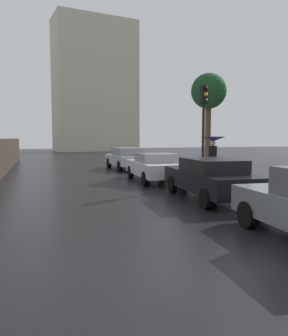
{
  "coord_description": "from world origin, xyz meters",
  "views": [
    {
      "loc": [
        -2.42,
        -4.09,
        2.02
      ],
      "look_at": [
        0.3,
        4.47,
        1.2
      ],
      "focal_mm": 35.54,
      "sensor_mm": 36.0,
      "label": 1
    }
  ],
  "objects_px": {
    "car_silver_mid_road": "(127,158)",
    "car_black_far_lane": "(210,178)",
    "street_tree_near": "(209,93)",
    "car_white_far_ahead": "(155,166)",
    "pedestrian_with_umbrella_near": "(213,145)",
    "traffic_light": "(204,115)"
  },
  "relations": [
    {
      "from": "car_white_far_ahead",
      "to": "car_black_far_lane",
      "type": "distance_m",
      "value": 4.83
    },
    {
      "from": "car_white_far_ahead",
      "to": "pedestrian_with_umbrella_near",
      "type": "bearing_deg",
      "value": -25.2
    },
    {
      "from": "car_black_far_lane",
      "to": "pedestrian_with_umbrella_near",
      "type": "bearing_deg",
      "value": 63.57
    },
    {
      "from": "pedestrian_with_umbrella_near",
      "to": "street_tree_near",
      "type": "height_order",
      "value": "street_tree_near"
    },
    {
      "from": "car_white_far_ahead",
      "to": "car_black_far_lane",
      "type": "relative_size",
      "value": 0.95
    },
    {
      "from": "traffic_light",
      "to": "car_black_far_lane",
      "type": "bearing_deg",
      "value": -113.1
    },
    {
      "from": "street_tree_near",
      "to": "traffic_light",
      "type": "bearing_deg",
      "value": -120.34
    },
    {
      "from": "pedestrian_with_umbrella_near",
      "to": "traffic_light",
      "type": "xyz_separation_m",
      "value": [
        -0.93,
        -0.87,
        1.25
      ]
    },
    {
      "from": "car_silver_mid_road",
      "to": "traffic_light",
      "type": "distance_m",
      "value": 8.61
    },
    {
      "from": "car_silver_mid_road",
      "to": "street_tree_near",
      "type": "height_order",
      "value": "street_tree_near"
    },
    {
      "from": "car_silver_mid_road",
      "to": "traffic_light",
      "type": "relative_size",
      "value": 1.08
    },
    {
      "from": "car_silver_mid_road",
      "to": "pedestrian_with_umbrella_near",
      "type": "xyz_separation_m",
      "value": [
        2.09,
        -7.37,
        0.95
      ]
    },
    {
      "from": "car_silver_mid_road",
      "to": "car_white_far_ahead",
      "type": "height_order",
      "value": "car_silver_mid_road"
    },
    {
      "from": "car_silver_mid_road",
      "to": "car_black_far_lane",
      "type": "height_order",
      "value": "car_silver_mid_road"
    },
    {
      "from": "street_tree_near",
      "to": "car_black_far_lane",
      "type": "bearing_deg",
      "value": -117.79
    },
    {
      "from": "car_black_far_lane",
      "to": "traffic_light",
      "type": "bearing_deg",
      "value": 70.66
    },
    {
      "from": "car_silver_mid_road",
      "to": "car_black_far_lane",
      "type": "xyz_separation_m",
      "value": [
        -0.0,
        -10.98,
        -0.02
      ]
    },
    {
      "from": "traffic_light",
      "to": "street_tree_near",
      "type": "xyz_separation_m",
      "value": [
        2.76,
        4.72,
        1.6
      ]
    },
    {
      "from": "car_white_far_ahead",
      "to": "car_black_far_lane",
      "type": "xyz_separation_m",
      "value": [
        0.23,
        -4.83,
        0.02
      ]
    },
    {
      "from": "car_white_far_ahead",
      "to": "pedestrian_with_umbrella_near",
      "type": "height_order",
      "value": "pedestrian_with_umbrella_near"
    },
    {
      "from": "street_tree_near",
      "to": "pedestrian_with_umbrella_near",
      "type": "bearing_deg",
      "value": -115.44
    },
    {
      "from": "car_white_far_ahead",
      "to": "pedestrian_with_umbrella_near",
      "type": "xyz_separation_m",
      "value": [
        2.33,
        -1.22,
        1.0
      ]
    }
  ]
}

